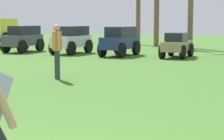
% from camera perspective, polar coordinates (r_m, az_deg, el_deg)
% --- Properties ---
extents(teammate_near_sideline, '(0.39, 0.41, 1.56)m').
position_cam_1_polar(teammate_near_sideline, '(12.44, -7.20, 3.09)').
color(teammate_near_sideline, '#33333D').
rests_on(teammate_near_sideline, ground_plane).
extents(parked_car_slot_a, '(1.15, 2.41, 1.34)m').
position_cam_1_polar(parked_car_slot_a, '(22.94, -11.48, 4.13)').
color(parked_car_slot_a, '#474C51').
rests_on(parked_car_slot_a, ground_plane).
extents(parked_car_slot_b, '(1.29, 2.46, 1.34)m').
position_cam_1_polar(parked_car_slot_b, '(21.51, -5.26, 4.07)').
color(parked_car_slot_b, silver).
rests_on(parked_car_slot_b, ground_plane).
extents(parked_car_slot_c, '(1.28, 2.45, 1.34)m').
position_cam_1_polar(parked_car_slot_c, '(20.16, 1.06, 3.92)').
color(parked_car_slot_c, navy).
rests_on(parked_car_slot_c, ground_plane).
extents(parked_car_slot_d, '(1.09, 2.20, 1.10)m').
position_cam_1_polar(parked_car_slot_d, '(19.48, 8.45, 3.28)').
color(parked_car_slot_d, '#998466').
rests_on(parked_car_slot_d, ground_plane).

